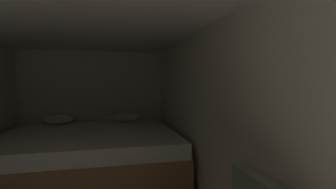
{
  "coord_description": "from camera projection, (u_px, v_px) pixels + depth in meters",
  "views": [
    {
      "loc": [
        0.25,
        -0.62,
        1.43
      ],
      "look_at": [
        0.96,
        2.29,
        1.29
      ],
      "focal_mm": 26.79,
      "sensor_mm": 36.0,
      "label": 1
    }
  ],
  "objects": [
    {
      "name": "ceiling_slab",
      "position": [
        76.0,
        12.0,
        2.1
      ],
      "size": [
        2.57,
        4.82,
        0.05
      ],
      "primitive_type": "cube",
      "color": "white",
      "rests_on": "wall_left"
    },
    {
      "name": "bed",
      "position": [
        90.0,
        158.0,
        3.49
      ],
      "size": [
        2.35,
        2.02,
        0.92
      ],
      "color": "#9E7247",
      "rests_on": "ground"
    },
    {
      "name": "wall_back",
      "position": [
        93.0,
        107.0,
        4.51
      ],
      "size": [
        2.57,
        0.05,
        2.0
      ],
      "primitive_type": "cube",
      "color": "beige",
      "rests_on": "ground"
    },
    {
      "name": "wall_right",
      "position": [
        214.0,
        127.0,
        2.44
      ],
      "size": [
        0.05,
        4.82,
        2.0
      ],
      "primitive_type": "cube",
      "color": "beige",
      "rests_on": "ground"
    }
  ]
}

